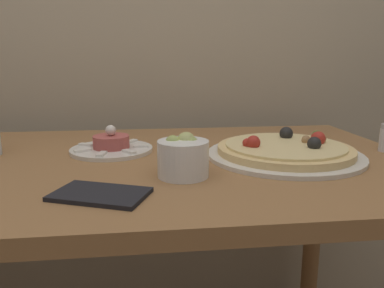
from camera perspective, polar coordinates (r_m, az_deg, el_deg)
dining_table at (r=0.94m, az=-7.68°, el=-8.58°), size 1.35×0.79×0.79m
pizza_plate at (r=0.94m, az=14.05°, el=-0.96°), size 0.38×0.38×0.06m
tartare_plate at (r=0.99m, az=-12.17°, el=-0.33°), size 0.21×0.21×0.07m
small_bowl at (r=0.76m, az=-1.36°, el=-1.94°), size 0.10×0.10×0.09m
napkin at (r=0.68m, az=-13.80°, el=-7.44°), size 0.19×0.15×0.01m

